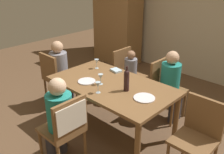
# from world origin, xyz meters

# --- Properties ---
(ground_plane) EXTENTS (10.00, 10.00, 0.00)m
(ground_plane) POSITION_xyz_m (0.00, 0.00, 0.00)
(ground_plane) COLOR brown
(rear_room_partition) EXTENTS (6.40, 0.12, 2.70)m
(rear_room_partition) POSITION_xyz_m (0.00, 2.69, 1.35)
(rear_room_partition) COLOR beige
(rear_room_partition) RESTS_ON ground_plane
(armoire_cabinet) EXTENTS (1.18, 0.62, 2.18)m
(armoire_cabinet) POSITION_xyz_m (-1.96, 2.24, 1.10)
(armoire_cabinet) COLOR olive
(armoire_cabinet) RESTS_ON ground_plane
(dining_table) EXTENTS (1.72, 0.97, 0.76)m
(dining_table) POSITION_xyz_m (0.00, 0.00, 0.67)
(dining_table) COLOR brown
(dining_table) RESTS_ON ground_plane
(chair_near) EXTENTS (0.46, 0.44, 0.92)m
(chair_near) POSITION_xyz_m (0.12, -0.87, 0.59)
(chair_near) COLOR brown
(chair_near) RESTS_ON ground_plane
(chair_left_end) EXTENTS (0.44, 0.44, 0.92)m
(chair_left_end) POSITION_xyz_m (-1.24, -0.09, 0.53)
(chair_left_end) COLOR brown
(chair_left_end) RESTS_ON ground_plane
(chair_far_right) EXTENTS (0.44, 0.44, 0.92)m
(chair_far_right) POSITION_xyz_m (0.30, 0.87, 0.53)
(chair_far_right) COLOR brown
(chair_far_right) RESTS_ON ground_plane
(chair_far_left) EXTENTS (0.44, 0.44, 0.92)m
(chair_far_left) POSITION_xyz_m (-0.47, 0.87, 0.53)
(chair_far_left) COLOR brown
(chair_far_left) RESTS_ON ground_plane
(chair_right_end) EXTENTS (0.44, 0.44, 0.92)m
(chair_right_end) POSITION_xyz_m (1.24, 0.09, 0.53)
(chair_right_end) COLOR brown
(chair_right_end) RESTS_ON ground_plane
(person_woman_host) EXTENTS (0.35, 0.30, 1.12)m
(person_woman_host) POSITION_xyz_m (-0.03, -0.87, 0.65)
(person_woman_host) COLOR #33333D
(person_woman_host) RESTS_ON ground_plane
(person_man_bearded) EXTENTS (0.30, 0.34, 1.11)m
(person_man_bearded) POSITION_xyz_m (-1.24, 0.03, 0.64)
(person_man_bearded) COLOR #33333D
(person_man_bearded) RESTS_ON ground_plane
(person_man_guest) EXTENTS (0.34, 0.29, 1.10)m
(person_man_guest) POSITION_xyz_m (0.41, 0.87, 0.64)
(person_man_guest) COLOR #33333D
(person_man_guest) RESTS_ON ground_plane
(person_child_small) EXTENTS (0.25, 0.22, 0.94)m
(person_child_small) POSITION_xyz_m (-0.36, 0.87, 0.56)
(person_child_small) COLOR #33333D
(person_child_small) RESTS_ON ground_plane
(wine_bottle_tall_green) EXTENTS (0.07, 0.07, 0.33)m
(wine_bottle_tall_green) POSITION_xyz_m (0.27, -0.02, 0.91)
(wine_bottle_tall_green) COLOR black
(wine_bottle_tall_green) RESTS_ON dining_table
(wine_glass_near_left) EXTENTS (0.07, 0.07, 0.15)m
(wine_glass_near_left) POSITION_xyz_m (-0.56, 0.24, 0.86)
(wine_glass_near_left) COLOR silver
(wine_glass_near_left) RESTS_ON dining_table
(wine_glass_centre) EXTENTS (0.07, 0.07, 0.15)m
(wine_glass_centre) POSITION_xyz_m (-0.10, -0.12, 0.86)
(wine_glass_centre) COLOR silver
(wine_glass_centre) RESTS_ON dining_table
(wine_glass_near_right) EXTENTS (0.07, 0.07, 0.15)m
(wine_glass_near_right) POSITION_xyz_m (0.06, -0.31, 0.86)
(wine_glass_near_right) COLOR silver
(wine_glass_near_right) RESTS_ON dining_table
(dinner_plate_host) EXTENTS (0.26, 0.26, 0.01)m
(dinner_plate_host) POSITION_xyz_m (0.57, -0.03, 0.76)
(dinner_plate_host) COLOR white
(dinner_plate_host) RESTS_ON dining_table
(dinner_plate_guest_left) EXTENTS (0.24, 0.24, 0.01)m
(dinner_plate_guest_left) POSITION_xyz_m (-0.30, -0.20, 0.76)
(dinner_plate_guest_left) COLOR white
(dinner_plate_guest_left) RESTS_ON dining_table
(folded_napkin) EXTENTS (0.18, 0.15, 0.03)m
(folded_napkin) POSITION_xyz_m (-0.26, 0.36, 0.77)
(folded_napkin) COLOR #ADC6D6
(folded_napkin) RESTS_ON dining_table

